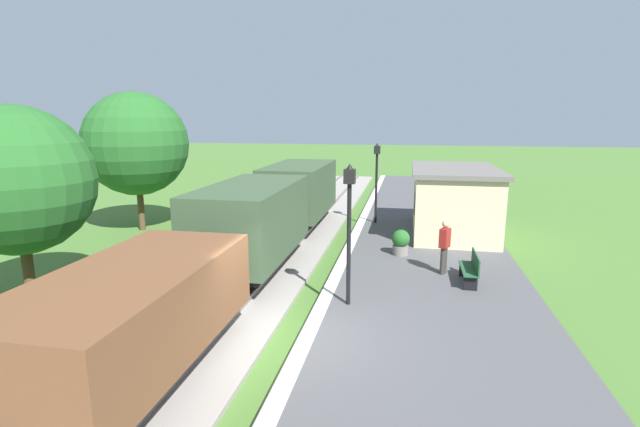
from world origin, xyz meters
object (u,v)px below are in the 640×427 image
at_px(potted_planter, 401,242).
at_px(lamp_post_far, 377,168).
at_px(tree_trackside_mid, 16,181).
at_px(freight_train, 257,224).
at_px(person_waiting, 444,245).
at_px(lamp_post_near, 349,209).
at_px(station_hut, 453,200).
at_px(bench_down_platform, 444,202).
at_px(tree_trackside_far, 136,144).
at_px(bench_near_hut, 471,268).

bearing_deg(potted_planter, lamp_post_far, 104.02).
relative_size(potted_planter, tree_trackside_mid, 0.17).
distance_m(freight_train, person_waiting, 6.10).
distance_m(person_waiting, lamp_post_far, 7.51).
relative_size(lamp_post_near, lamp_post_far, 1.00).
bearing_deg(station_hut, bench_down_platform, 89.82).
bearing_deg(lamp_post_near, lamp_post_far, 90.00).
xyz_separation_m(bench_down_platform, tree_trackside_mid, (-11.65, -14.72, 2.78)).
xyz_separation_m(freight_train, tree_trackside_mid, (-4.83, -4.39, 1.90)).
bearing_deg(person_waiting, lamp_post_near, 75.17).
height_order(lamp_post_near, tree_trackside_far, tree_trackside_far).
bearing_deg(bench_down_platform, freight_train, -123.40).
bearing_deg(bench_down_platform, bench_near_hut, -90.00).
relative_size(freight_train, lamp_post_far, 5.24).
xyz_separation_m(bench_down_platform, lamp_post_near, (-3.35, -13.29, 2.08)).
distance_m(bench_near_hut, tree_trackside_mid, 12.52).
height_order(lamp_post_far, tree_trackside_far, tree_trackside_far).
relative_size(bench_near_hut, lamp_post_near, 0.41).
distance_m(potted_planter, lamp_post_near, 5.36).
relative_size(bench_down_platform, lamp_post_far, 0.41).
height_order(freight_train, person_waiting, freight_train).
relative_size(bench_near_hut, potted_planter, 1.64).
bearing_deg(tree_trackside_far, potted_planter, -12.40).
distance_m(potted_planter, tree_trackside_far, 12.46).
height_order(station_hut, potted_planter, station_hut).
xyz_separation_m(lamp_post_near, lamp_post_far, (0.00, 9.81, 0.00)).
relative_size(tree_trackside_mid, tree_trackside_far, 0.87).
bearing_deg(tree_trackside_far, station_hut, 4.74).
height_order(freight_train, tree_trackside_far, tree_trackside_far).
bearing_deg(bench_down_platform, tree_trackside_far, -156.85).
bearing_deg(bench_near_hut, person_waiting, 134.88).
distance_m(bench_near_hut, tree_trackside_far, 15.12).
bearing_deg(bench_near_hut, station_hut, 90.14).
height_order(bench_down_platform, person_waiting, person_waiting).
bearing_deg(tree_trackside_mid, bench_near_hut, 17.47).
relative_size(freight_train, bench_down_platform, 12.93).
bearing_deg(lamp_post_far, person_waiting, -69.05).
relative_size(lamp_post_near, tree_trackside_far, 0.60).
xyz_separation_m(station_hut, lamp_post_far, (-3.34, 1.30, 1.15)).
bearing_deg(person_waiting, bench_near_hut, 161.55).
xyz_separation_m(station_hut, bench_down_platform, (0.02, 4.78, -0.93)).
relative_size(lamp_post_near, tree_trackside_mid, 0.68).
bearing_deg(person_waiting, bench_down_platform, -67.38).
bearing_deg(tree_trackside_mid, lamp_post_far, 53.59).
bearing_deg(tree_trackside_far, freight_train, -32.04).
bearing_deg(freight_train, bench_down_platform, 56.60).
distance_m(station_hut, bench_down_platform, 4.87).
distance_m(lamp_post_near, lamp_post_far, 9.81).
distance_m(person_waiting, tree_trackside_mid, 11.99).
relative_size(bench_down_platform, potted_planter, 1.64).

